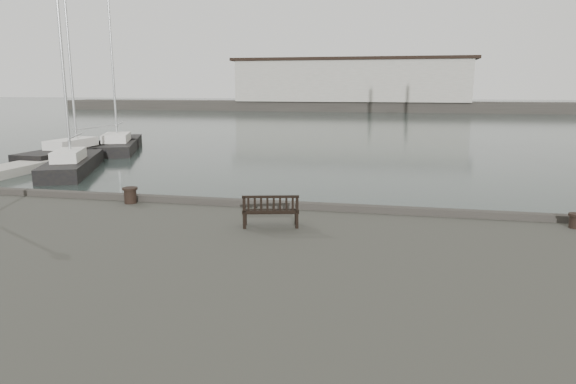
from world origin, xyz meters
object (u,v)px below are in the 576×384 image
(yacht_b, at_px, (83,153))
(yacht_c, at_px, (73,167))
(yacht_d, at_px, (119,147))
(bollard_right, at_px, (575,221))
(bench, at_px, (271,217))
(bollard_left, at_px, (130,195))

(yacht_b, xyz_separation_m, yacht_c, (3.29, -5.91, -0.00))
(yacht_b, distance_m, yacht_d, 4.20)
(bollard_right, height_order, yacht_b, yacht_b)
(bench, relative_size, bollard_left, 3.09)
(bench, distance_m, bollard_right, 7.47)
(bollard_right, bearing_deg, bench, -168.84)
(yacht_b, relative_size, yacht_c, 1.19)
(yacht_b, bearing_deg, yacht_c, -57.69)
(yacht_c, bearing_deg, bollard_right, -53.43)
(yacht_d, bearing_deg, bollard_right, -65.16)
(yacht_b, height_order, yacht_c, yacht_b)
(bench, bearing_deg, yacht_b, 118.65)
(bollard_right, bearing_deg, bollard_left, 178.97)
(bollard_left, relative_size, yacht_d, 0.04)
(bollard_right, xyz_separation_m, yacht_b, (-26.43, 19.32, -1.49))
(bollard_right, xyz_separation_m, yacht_d, (-25.99, 23.50, -1.51))
(bollard_right, relative_size, yacht_d, 0.03)
(yacht_c, bearing_deg, yacht_b, 95.80)
(bollard_left, xyz_separation_m, yacht_b, (-14.39, 19.11, -1.55))
(bollard_left, distance_m, yacht_c, 17.32)
(bollard_right, bearing_deg, yacht_b, 143.83)
(yacht_b, xyz_separation_m, yacht_d, (0.44, 4.17, -0.02))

